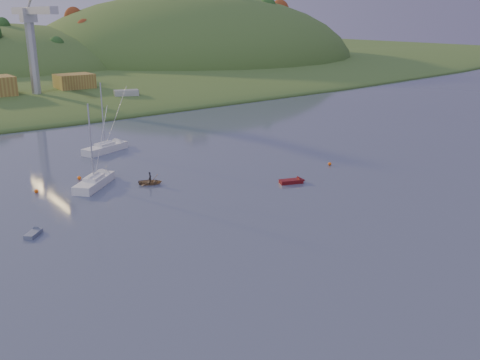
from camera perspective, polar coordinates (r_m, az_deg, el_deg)
hill_right at (r=247.25m, az=-4.92°, el=12.32°), size 150.00×130.00×60.00m
wharf at (r=142.63m, az=-19.86°, el=8.23°), size 42.00×16.00×2.40m
shed_east at (r=146.67m, az=-17.24°, el=9.97°), size 9.00×7.00×4.00m
dock_crane at (r=136.95m, az=-21.29°, el=14.49°), size 3.20×28.00×20.30m
sailboat_near at (r=70.80m, az=-15.29°, el=-0.15°), size 7.26×6.88×10.68m
sailboat_far at (r=88.48m, az=-14.20°, el=3.39°), size 8.28×5.05×11.03m
canoe at (r=70.39m, az=-9.55°, el=-0.20°), size 3.75×3.47×0.63m
paddler at (r=70.28m, az=-9.56°, el=0.10°), size 0.56×0.61×1.41m
red_tender at (r=70.41m, az=5.98°, el=-0.10°), size 3.74×2.37×1.21m
grey_dinghy at (r=57.88m, az=-20.97°, el=-5.18°), size 2.51×2.54×0.97m
work_vessel at (r=135.04m, az=-11.99°, el=8.43°), size 14.38×8.93×3.48m
buoy_1 at (r=79.14m, az=9.55°, el=1.71°), size 0.50×0.50×0.50m
buoy_3 at (r=74.52m, az=-16.78°, el=0.22°), size 0.50×0.50×0.50m
buoy_4 at (r=70.65m, az=-20.91°, el=-1.12°), size 0.50×0.50×0.50m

